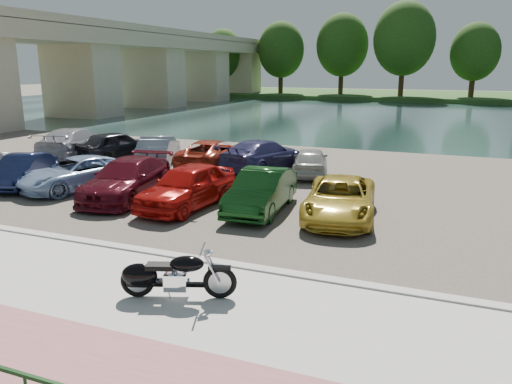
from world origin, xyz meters
TOP-DOWN VIEW (x-y plane):
  - ground at (0.00, 0.00)m, footprint 200.00×200.00m
  - promenade at (0.00, -1.00)m, footprint 60.00×6.00m
  - pink_path at (0.00, -2.50)m, footprint 60.00×2.00m
  - kerb at (0.00, 2.00)m, footprint 60.00×0.30m
  - parking_lot at (0.00, 11.00)m, footprint 60.00×18.00m
  - river at (0.00, 40.00)m, footprint 120.00×40.00m
  - far_bank at (0.00, 72.00)m, footprint 120.00×24.00m
  - bridge at (-28.00, 41.02)m, footprint 7.00×56.00m
  - far_trees at (4.36, 65.79)m, footprint 70.25×10.68m
  - motorcycle at (-0.49, -0.00)m, footprint 2.24×1.07m
  - car_1 at (-10.92, 6.37)m, footprint 2.54×3.95m
  - car_2 at (-8.62, 6.75)m, footprint 3.34×4.81m
  - car_3 at (-6.06, 6.37)m, footprint 2.65×4.99m
  - car_4 at (-3.49, 6.11)m, footprint 2.06×4.36m
  - car_5 at (-1.06, 6.59)m, footprint 1.70×4.15m
  - car_6 at (1.46, 6.78)m, footprint 2.67×4.69m
  - car_7 at (-13.43, 12.16)m, footprint 3.44×5.68m
  - car_8 at (-11.11, 12.45)m, footprint 2.87×4.57m
  - car_9 at (-8.58, 12.38)m, footprint 2.88×4.38m
  - car_10 at (-5.89, 12.59)m, footprint 2.54×4.74m
  - car_11 at (-3.37, 12.68)m, footprint 2.99×5.12m
  - car_12 at (-1.08, 12.41)m, footprint 2.31×3.85m

SIDE VIEW (x-z plane):
  - ground at x=0.00m, z-range 0.00..0.00m
  - river at x=0.00m, z-range 0.00..0.00m
  - parking_lot at x=0.00m, z-range 0.00..0.04m
  - promenade at x=0.00m, z-range 0.00..0.10m
  - kerb at x=0.00m, z-range 0.00..0.14m
  - pink_path at x=0.00m, z-range 0.10..0.11m
  - far_bank at x=0.00m, z-range 0.00..0.60m
  - motorcycle at x=-0.49m, z-range 0.04..1.09m
  - car_2 at x=-8.62m, z-range 0.04..1.26m
  - car_12 at x=-1.08m, z-range 0.04..1.27m
  - car_1 at x=-10.92m, z-range 0.04..1.27m
  - car_6 at x=1.46m, z-range 0.04..1.27m
  - car_10 at x=-5.89m, z-range 0.04..1.31m
  - car_5 at x=-1.06m, z-range 0.04..1.38m
  - car_9 at x=-8.58m, z-range 0.04..1.40m
  - car_3 at x=-6.06m, z-range 0.04..1.42m
  - car_11 at x=-3.37m, z-range 0.04..1.43m
  - car_4 at x=-3.49m, z-range 0.04..1.48m
  - car_8 at x=-11.11m, z-range 0.04..1.49m
  - car_7 at x=-13.43m, z-range 0.04..1.58m
  - bridge at x=-28.00m, z-range 1.24..9.79m
  - far_trees at x=4.36m, z-range 1.23..13.75m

